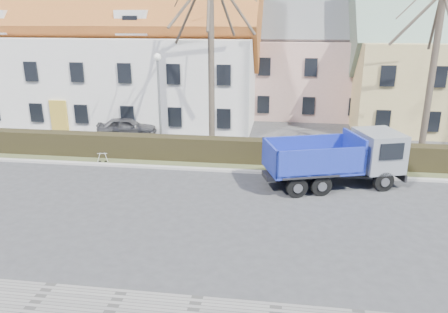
# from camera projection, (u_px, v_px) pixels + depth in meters

# --- Properties ---
(ground) EXTENTS (120.00, 120.00, 0.00)m
(ground) POSITION_uv_depth(u_px,v_px,m) (226.00, 210.00, 18.12)
(ground) COLOR #373739
(curb_far) EXTENTS (80.00, 0.30, 0.12)m
(curb_far) POSITION_uv_depth(u_px,v_px,m) (238.00, 171.00, 22.44)
(curb_far) COLOR #AAA7A1
(curb_far) RESTS_ON ground
(grass_strip) EXTENTS (80.00, 3.00, 0.10)m
(grass_strip) POSITION_uv_depth(u_px,v_px,m) (241.00, 161.00, 23.95)
(grass_strip) COLOR #444C2A
(grass_strip) RESTS_ON ground
(hedge) EXTENTS (60.00, 0.90, 1.30)m
(hedge) POSITION_uv_depth(u_px,v_px,m) (241.00, 152.00, 23.57)
(hedge) COLOR black
(hedge) RESTS_ON ground
(building_white) EXTENTS (26.80, 10.80, 9.50)m
(building_white) POSITION_uv_depth(u_px,v_px,m) (86.00, 55.00, 33.43)
(building_white) COLOR silver
(building_white) RESTS_ON ground
(building_pink) EXTENTS (10.80, 8.80, 8.00)m
(building_pink) POSITION_uv_depth(u_px,v_px,m) (308.00, 63.00, 35.19)
(building_pink) COLOR tan
(building_pink) RESTS_ON ground
(tree_1) EXTENTS (9.20, 9.20, 12.65)m
(tree_1) POSITION_uv_depth(u_px,v_px,m) (211.00, 41.00, 24.43)
(tree_1) COLOR #483D32
(tree_1) RESTS_ON ground
(tree_2) EXTENTS (8.00, 8.00, 11.00)m
(tree_2) POSITION_uv_depth(u_px,v_px,m) (434.00, 58.00, 23.11)
(tree_2) COLOR #483D32
(tree_2) RESTS_ON ground
(dump_truck) EXTENTS (7.02, 4.37, 2.63)m
(dump_truck) POSITION_uv_depth(u_px,v_px,m) (329.00, 160.00, 20.21)
(dump_truck) COLOR #162699
(dump_truck) RESTS_ON ground
(streetlight) EXTENTS (0.45, 0.45, 5.80)m
(streetlight) POSITION_uv_depth(u_px,v_px,m) (160.00, 105.00, 24.44)
(streetlight) COLOR gray
(streetlight) RESTS_ON ground
(cart_frame) EXTENTS (0.80, 0.55, 0.68)m
(cart_frame) POSITION_uv_depth(u_px,v_px,m) (99.00, 158.00, 23.60)
(cart_frame) COLOR silver
(cart_frame) RESTS_ON ground
(parked_car_a) EXTENTS (4.12, 2.44, 1.31)m
(parked_car_a) POSITION_uv_depth(u_px,v_px,m) (127.00, 127.00, 28.71)
(parked_car_a) COLOR #3D3D40
(parked_car_a) RESTS_ON ground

